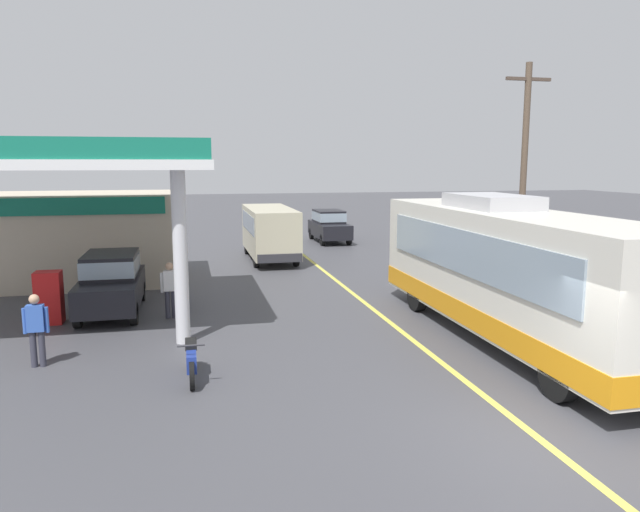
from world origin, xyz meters
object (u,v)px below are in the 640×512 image
at_px(minibus_opposing_lane, 270,229).
at_px(motorcycle_parked_forecourt, 191,358).
at_px(car_at_pump, 111,280).
at_px(pedestrian_near_pump, 36,326).
at_px(car_trailing_behind_bus, 329,224).
at_px(pedestrian_by_shop, 170,287).
at_px(coach_bus_main, 508,274).

bearing_deg(minibus_opposing_lane, motorcycle_parked_forecourt, -103.96).
bearing_deg(car_at_pump, pedestrian_near_pump, -102.46).
relative_size(motorcycle_parked_forecourt, pedestrian_near_pump, 1.08).
bearing_deg(pedestrian_near_pump, car_trailing_behind_bus, 59.53).
bearing_deg(pedestrian_by_shop, coach_bus_main, -25.59).
xyz_separation_m(motorcycle_parked_forecourt, car_trailing_behind_bus, (8.01, 20.82, 0.57)).
bearing_deg(car_at_pump, pedestrian_by_shop, -31.22).
xyz_separation_m(car_at_pump, motorcycle_parked_forecourt, (2.30, -6.29, -0.57)).
bearing_deg(car_trailing_behind_bus, minibus_opposing_lane, -126.92).
bearing_deg(pedestrian_near_pump, minibus_opposing_lane, 62.48).
bearing_deg(pedestrian_by_shop, motorcycle_parked_forecourt, -84.04).
bearing_deg(coach_bus_main, minibus_opposing_lane, 106.62).
relative_size(car_at_pump, motorcycle_parked_forecourt, 2.33).
bearing_deg(minibus_opposing_lane, coach_bus_main, -73.38).
height_order(coach_bus_main, motorcycle_parked_forecourt, coach_bus_main).
xyz_separation_m(coach_bus_main, pedestrian_near_pump, (-11.31, 0.37, -0.79)).
bearing_deg(car_at_pump, motorcycle_parked_forecourt, -69.94).
distance_m(motorcycle_parked_forecourt, car_trailing_behind_bus, 22.32).
height_order(car_at_pump, pedestrian_near_pump, car_at_pump).
distance_m(car_at_pump, minibus_opposing_lane, 10.79).
bearing_deg(coach_bus_main, pedestrian_by_shop, 154.41).
xyz_separation_m(coach_bus_main, pedestrian_by_shop, (-8.51, 4.08, -0.79)).
bearing_deg(minibus_opposing_lane, pedestrian_by_shop, -113.44).
relative_size(pedestrian_by_shop, car_trailing_behind_bus, 0.40).
xyz_separation_m(car_at_pump, pedestrian_by_shop, (1.75, -1.06, -0.08)).
xyz_separation_m(coach_bus_main, car_trailing_behind_bus, (0.04, 19.67, -0.71)).
bearing_deg(car_trailing_behind_bus, car_at_pump, -125.32).
distance_m(coach_bus_main, car_at_pump, 11.50).
height_order(car_at_pump, motorcycle_parked_forecourt, car_at_pump).
bearing_deg(pedestrian_by_shop, pedestrian_near_pump, -127.11).
height_order(car_at_pump, minibus_opposing_lane, minibus_opposing_lane).
relative_size(car_at_pump, minibus_opposing_lane, 0.69).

